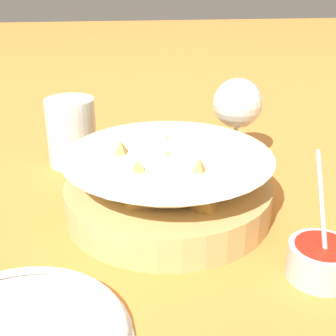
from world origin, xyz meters
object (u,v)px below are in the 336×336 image
(food_basket, at_px, (167,187))
(wine_glass, at_px, (237,106))
(sauce_cup, at_px, (321,259))
(beer_mug, at_px, (72,134))

(food_basket, distance_m, wine_glass, 0.21)
(food_basket, height_order, sauce_cup, sauce_cup)
(wine_glass, relative_size, beer_mug, 1.16)
(wine_glass, distance_m, beer_mug, 0.27)
(sauce_cup, relative_size, beer_mug, 1.08)
(food_basket, relative_size, beer_mug, 2.23)
(wine_glass, height_order, beer_mug, wine_glass)
(food_basket, relative_size, wine_glass, 1.93)
(sauce_cup, height_order, beer_mug, sauce_cup)
(sauce_cup, xyz_separation_m, beer_mug, (0.33, 0.28, 0.03))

